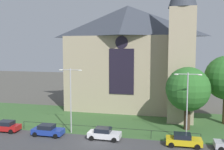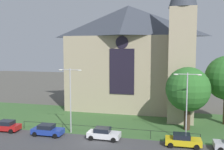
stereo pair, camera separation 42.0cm
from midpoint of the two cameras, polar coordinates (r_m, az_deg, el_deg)
The scene contains 12 objects.
ground at distance 42.95m, azimuth 0.61°, elevation -9.95°, with size 160.00×160.00×0.00m, color #56544C.
road_asphalt at distance 31.97m, azimuth -4.45°, elevation -15.57°, with size 120.00×8.00×0.01m, color #424244.
grass_verge at distance 41.08m, azimuth -0.03°, elevation -10.68°, with size 120.00×20.00×0.01m, color #3D6633.
church_building at distance 50.19m, azimuth 4.55°, elevation 4.19°, with size 23.20×16.20×26.00m.
iron_railing at distance 35.57m, azimuth -1.23°, elevation -11.71°, with size 24.66×0.07×1.13m.
tree_right_near at distance 38.43m, azimuth 16.74°, elevation -3.06°, with size 6.32×6.32×9.10m.
streetlamp_near at distance 35.91m, azimuth -8.86°, elevation -3.87°, with size 3.37×0.26×9.01m.
streetlamp_far at distance 33.29m, azimuth 16.57°, elevation -5.05°, with size 3.37×0.26×8.75m.
parked_car_red at distance 40.22m, azimuth -22.23°, elevation -10.38°, with size 4.27×2.16×1.51m.
parked_car_blue at distance 36.55m, azimuth -13.75°, elevation -11.73°, with size 4.21×2.03×1.51m.
parked_car_white at distance 34.14m, azimuth -1.50°, elevation -12.83°, with size 4.22×2.07×1.51m.
parked_car_yellow at distance 33.01m, azimuth 15.76°, elevation -13.71°, with size 4.24×2.11×1.51m.
Camera 2 is at (9.56, -30.23, 11.62)m, focal length 41.34 mm.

